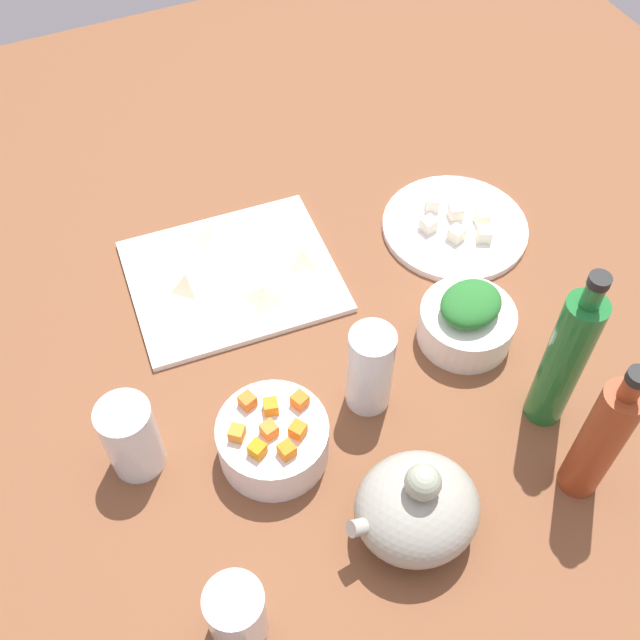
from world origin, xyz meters
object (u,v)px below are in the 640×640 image
at_px(bowl_greens, 466,324).
at_px(drinking_glass_0, 370,369).
at_px(drinking_glass_1, 237,613).
at_px(drinking_glass_2, 131,437).
at_px(bottle_1, 601,440).
at_px(plate_tofu, 455,227).
at_px(teapot, 417,508).
at_px(bottle_0, 564,360).
at_px(cutting_board, 233,276).
at_px(bowl_carrots, 273,440).

distance_m(bowl_greens, drinking_glass_0, 0.18).
distance_m(drinking_glass_1, drinking_glass_2, 0.25).
bearing_deg(bottle_1, plate_tofu, -100.55).
bearing_deg(teapot, drinking_glass_1, 5.99).
distance_m(bottle_0, bottle_1, 0.11).
distance_m(cutting_board, plate_tofu, 0.37).
distance_m(plate_tofu, bottle_0, 0.37).
xyz_separation_m(drinking_glass_1, drinking_glass_2, (0.05, -0.25, 0.01)).
relative_size(plate_tofu, drinking_glass_2, 1.97).
relative_size(bowl_carrots, bottle_1, 0.58).
bearing_deg(bottle_0, bottle_1, 79.35).
height_order(teapot, drinking_glass_1, teapot).
bearing_deg(plate_tofu, bottle_0, 79.49).
bearing_deg(teapot, bowl_carrots, -54.45).
xyz_separation_m(cutting_board, bottle_0, (-0.30, 0.39, 0.12)).
bearing_deg(drinking_glass_2, bowl_greens, -179.88).
distance_m(plate_tofu, teapot, 0.52).
bearing_deg(cutting_board, bowl_carrots, 79.91).
distance_m(bowl_carrots, drinking_glass_2, 0.18).
xyz_separation_m(bowl_carrots, bottle_0, (-0.35, 0.09, 0.09)).
height_order(bottle_1, drinking_glass_0, bottle_1).
bearing_deg(bowl_greens, drinking_glass_1, 29.58).
bearing_deg(cutting_board, bowl_greens, 137.82).
distance_m(plate_tofu, bowl_carrots, 0.49).
xyz_separation_m(bowl_greens, drinking_glass_2, (0.48, 0.00, 0.03)).
bearing_deg(bowl_carrots, bottle_1, 149.77).
relative_size(bowl_carrots, bottle_0, 0.52).
bearing_deg(bowl_carrots, drinking_glass_2, -20.43).
xyz_separation_m(plate_tofu, bottle_0, (0.06, 0.34, 0.11)).
bearing_deg(bottle_1, drinking_glass_0, -49.58).
distance_m(plate_tofu, bottle_1, 0.47).
xyz_separation_m(drinking_glass_0, drinking_glass_2, (0.31, -0.04, -0.01)).
xyz_separation_m(cutting_board, bowl_greens, (-0.27, 0.24, 0.02)).
xyz_separation_m(bottle_1, drinking_glass_0, (0.19, -0.22, -0.04)).
distance_m(cutting_board, drinking_glass_0, 0.30).
bearing_deg(cutting_board, drinking_glass_0, 108.56).
relative_size(bottle_1, drinking_glass_0, 1.75).
height_order(bowl_carrots, drinking_glass_0, drinking_glass_0).
bearing_deg(drinking_glass_2, cutting_board, -131.78).
relative_size(bowl_greens, drinking_glass_0, 0.97).
relative_size(teapot, drinking_glass_2, 1.39).
height_order(plate_tofu, drinking_glass_1, drinking_glass_1).
distance_m(bottle_0, drinking_glass_2, 0.54).
distance_m(teapot, drinking_glass_1, 0.23).
relative_size(cutting_board, bottle_1, 1.26).
distance_m(bowl_carrots, teapot, 0.20).
height_order(cutting_board, bowl_carrots, bowl_carrots).
xyz_separation_m(plate_tofu, bowl_carrots, (0.42, 0.25, 0.03)).
height_order(cutting_board, drinking_glass_0, drinking_glass_0).
height_order(bowl_greens, drinking_glass_1, drinking_glass_1).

